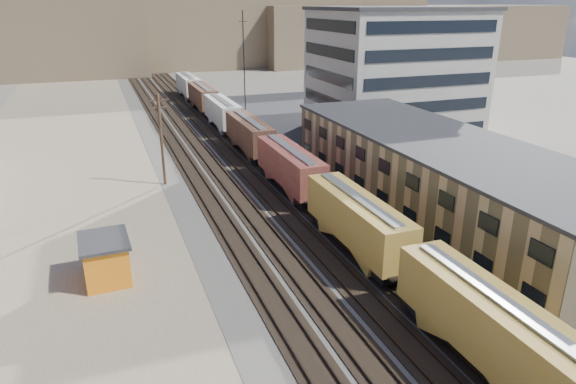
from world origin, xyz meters
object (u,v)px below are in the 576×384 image
object	(u,v)px
utility_pole_north	(161,138)
parked_car_blue	(400,144)
maintenance_shed	(106,259)
freight_train	(267,148)

from	to	relation	value
utility_pole_north	parked_car_blue	world-z (taller)	utility_pole_north
maintenance_shed	parked_car_blue	distance (m)	45.61
freight_train	utility_pole_north	xyz separation A→B (m)	(-12.30, -0.91, 2.50)
utility_pole_north	maintenance_shed	size ratio (longest dim) A/B	2.20
maintenance_shed	parked_car_blue	size ratio (longest dim) A/B	0.92
utility_pole_north	maintenance_shed	bearing A→B (deg)	-109.04
freight_train	utility_pole_north	bearing A→B (deg)	-175.75
utility_pole_north	maintenance_shed	distance (m)	21.08
freight_train	parked_car_blue	world-z (taller)	freight_train
maintenance_shed	parked_car_blue	xyz separation A→B (m)	(39.23, 23.26, -0.97)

